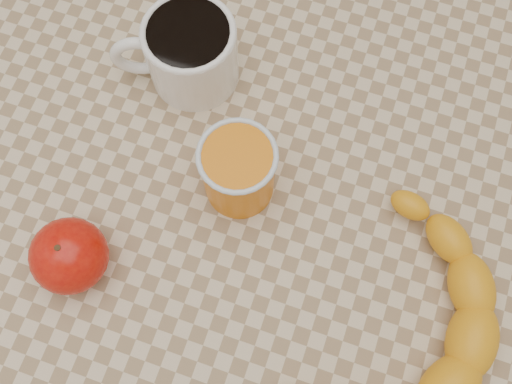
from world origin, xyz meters
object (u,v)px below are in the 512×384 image
(apple, at_px, (69,256))
(banana, at_px, (397,333))
(coffee_mug, at_px, (189,51))
(orange_juice_glass, at_px, (238,171))
(table, at_px, (256,219))

(apple, relative_size, banana, 0.26)
(coffee_mug, bearing_deg, orange_juice_glass, -49.48)
(table, height_order, orange_juice_glass, orange_juice_glass)
(orange_juice_glass, bearing_deg, table, -17.23)
(orange_juice_glass, bearing_deg, coffee_mug, 130.52)
(apple, bearing_deg, orange_juice_glass, 45.81)
(coffee_mug, relative_size, banana, 0.41)
(orange_juice_glass, xyz_separation_m, apple, (-0.13, -0.13, -0.01))
(table, xyz_separation_m, banana, (0.17, -0.09, 0.11))
(banana, bearing_deg, table, 175.20)
(coffee_mug, distance_m, apple, 0.25)
(table, distance_m, banana, 0.23)
(table, xyz_separation_m, coffee_mug, (-0.12, 0.12, 0.13))
(coffee_mug, height_order, banana, coffee_mug)
(table, xyz_separation_m, orange_juice_glass, (-0.02, 0.01, 0.13))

